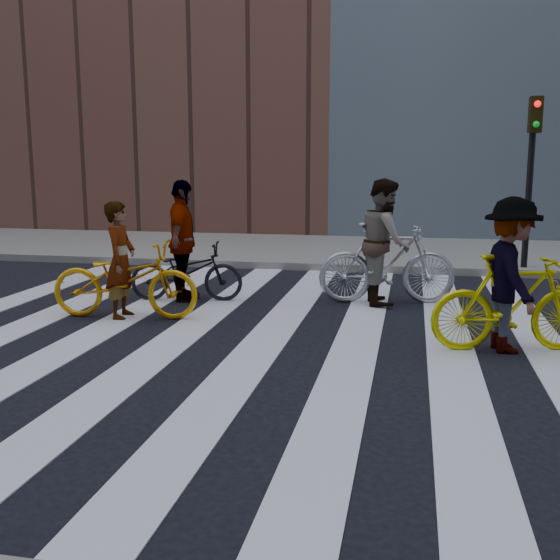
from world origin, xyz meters
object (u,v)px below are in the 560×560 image
(traffic_signal, at_px, (532,155))
(bike_yellow_left, at_px, (125,280))
(bike_silver_mid, at_px, (387,263))
(bike_dark_rear, at_px, (186,272))
(rider_mid, at_px, (384,242))
(rider_right, at_px, (511,275))
(bike_yellow_right, at_px, (513,303))
(rider_rear, at_px, (182,241))
(rider_left, at_px, (121,260))

(traffic_signal, xyz_separation_m, bike_yellow_left, (-6.03, -4.73, -1.74))
(bike_silver_mid, bearing_deg, bike_dark_rear, 88.23)
(rider_mid, xyz_separation_m, rider_right, (1.53, -2.32, -0.07))
(traffic_signal, relative_size, bike_yellow_right, 1.77)
(rider_mid, relative_size, rider_rear, 1.01)
(rider_left, distance_m, rider_right, 5.10)
(rider_left, xyz_separation_m, rider_right, (5.06, -0.63, 0.08))
(bike_dark_rear, xyz_separation_m, rider_mid, (3.03, 0.43, 0.49))
(bike_yellow_left, distance_m, rider_right, 5.06)
(traffic_signal, bearing_deg, rider_left, -142.13)
(traffic_signal, bearing_deg, bike_dark_rear, -148.10)
(bike_silver_mid, relative_size, bike_yellow_right, 1.11)
(bike_silver_mid, distance_m, rider_right, 2.76)
(traffic_signal, height_order, bike_silver_mid, traffic_signal)
(rider_left, bearing_deg, traffic_signal, -56.55)
(bike_silver_mid, height_order, bike_dark_rear, bike_silver_mid)
(traffic_signal, bearing_deg, rider_mid, -129.92)
(traffic_signal, distance_m, rider_rear, 6.75)
(traffic_signal, height_order, rider_left, traffic_signal)
(rider_mid, bearing_deg, traffic_signal, -49.63)
(bike_yellow_left, bearing_deg, bike_silver_mid, -68.92)
(rider_rear, bearing_deg, rider_mid, -91.34)
(rider_left, relative_size, rider_rear, 0.86)
(rider_left, height_order, rider_rear, rider_rear)
(bike_dark_rear, height_order, rider_rear, rider_rear)
(rider_mid, distance_m, rider_right, 2.78)
(bike_yellow_right, xyz_separation_m, rider_mid, (-1.58, 2.32, 0.39))
(bike_silver_mid, height_order, bike_yellow_right, bike_silver_mid)
(traffic_signal, relative_size, bike_dark_rear, 1.89)
(bike_yellow_right, bearing_deg, bike_dark_rear, 56.29)
(bike_yellow_left, xyz_separation_m, rider_rear, (0.40, 1.26, 0.40))
(bike_yellow_left, relative_size, rider_mid, 1.08)
(bike_silver_mid, relative_size, rider_left, 1.28)
(traffic_signal, height_order, bike_yellow_right, traffic_signal)
(bike_yellow_left, relative_size, bike_dark_rear, 1.18)
(bike_yellow_left, relative_size, bike_yellow_right, 1.10)
(bike_yellow_left, relative_size, rider_rear, 1.10)
(bike_yellow_left, height_order, bike_dark_rear, bike_yellow_left)
(rider_mid, bearing_deg, bike_yellow_left, 106.10)
(traffic_signal, xyz_separation_m, rider_mid, (-2.55, -3.04, -1.32))
(traffic_signal, distance_m, rider_right, 5.63)
(bike_yellow_left, distance_m, rider_rear, 1.38)
(bike_dark_rear, height_order, rider_right, rider_right)
(rider_left, bearing_deg, bike_dark_rear, -26.23)
(rider_left, bearing_deg, rider_right, -101.54)
(bike_yellow_right, bearing_deg, rider_right, 78.58)
(bike_yellow_right, relative_size, rider_mid, 0.98)
(bike_yellow_right, bearing_deg, bike_yellow_left, 71.45)
(rider_right, bearing_deg, rider_rear, 56.29)
(bike_yellow_right, distance_m, rider_mid, 2.83)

